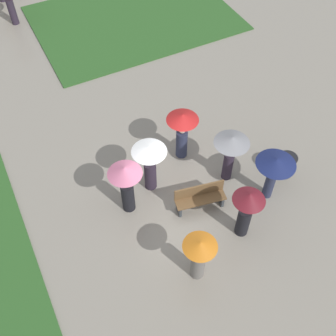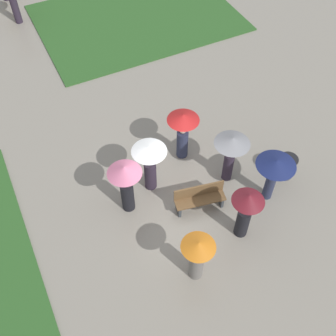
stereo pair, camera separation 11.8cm
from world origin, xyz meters
name	(u,v)px [view 2 (the right image)]	position (x,y,z in m)	size (l,w,h in m)	color
ground_plane	(172,194)	(0.00, 0.00, 0.00)	(90.00, 90.00, 0.00)	gray
lawn_patch_far	(137,18)	(3.03, 9.80, 0.03)	(9.03, 6.61, 0.06)	#2D5B26
park_bench	(200,197)	(0.55, -0.75, 0.46)	(1.62, 0.71, 0.90)	brown
trash_bin	(286,167)	(3.69, -0.90, 0.41)	(0.61, 0.61, 0.81)	#4C4C51
crowd_person_navy	(275,169)	(2.67, -1.37, 1.38)	(1.20, 1.20, 1.77)	#282D47
crowd_person_white	(150,161)	(-0.47, 0.62, 1.26)	(1.07, 1.07, 1.89)	#2D2333
crowd_person_grey	(231,149)	(1.91, -0.16, 1.42)	(1.11, 1.11, 1.90)	#2D2333
crowd_person_red	(183,128)	(1.05, 1.36, 1.28)	(1.04, 1.04, 1.89)	#282D47
crowd_person_orange	(197,255)	(-0.63, -2.70, 1.09)	(0.91, 0.91, 1.75)	slate
crowd_person_maroon	(246,209)	(1.21, -2.12, 1.24)	(0.92, 0.92, 1.91)	black
crowd_person_pink	(126,181)	(-1.43, 0.18, 1.33)	(1.01, 1.01, 1.98)	black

